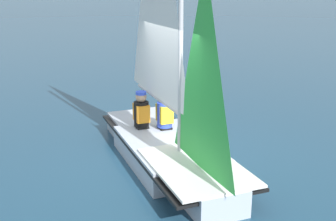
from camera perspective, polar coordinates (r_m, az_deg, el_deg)
The scene contains 4 objects.
ground_plane at distance 7.92m, azimuth -0.00°, elevation -7.07°, with size 260.00×260.00×0.00m, color navy.
sailboat_main at distance 7.66m, azimuth -0.11°, elevation -1.33°, with size 2.16×4.60×5.80m.
sailor_helm at distance 8.40m, azimuth -0.47°, elevation -1.11°, with size 0.35×0.38×1.16m.
sailor_crew at distance 8.46m, azimuth -3.62°, elevation -0.92°, with size 0.35×0.38×1.16m.
Camera 1 is at (-3.73, -6.20, 3.20)m, focal length 45.00 mm.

